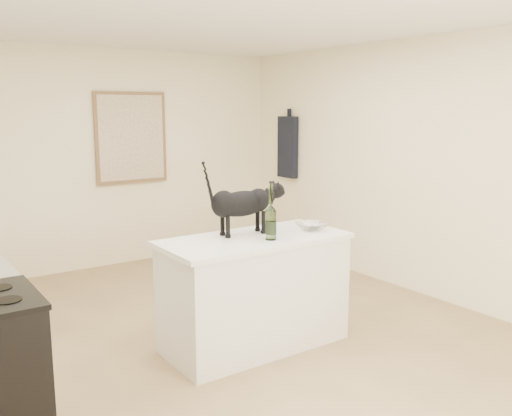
{
  "coord_description": "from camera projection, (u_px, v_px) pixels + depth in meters",
  "views": [
    {
      "loc": [
        -2.31,
        -3.68,
        1.89
      ],
      "look_at": [
        0.15,
        -0.15,
        1.12
      ],
      "focal_mm": 38.71,
      "sensor_mm": 36.0,
      "label": 1
    }
  ],
  "objects": [
    {
      "name": "artwork_frame",
      "position": [
        131.0,
        138.0,
        6.7
      ],
      "size": [
        0.9,
        0.03,
        1.1
      ],
      "primitive_type": "cube",
      "color": "brown",
      "rests_on": "wall_back"
    },
    {
      "name": "island_base",
      "position": [
        254.0,
        294.0,
        4.42
      ],
      "size": [
        1.44,
        0.67,
        0.86
      ],
      "primitive_type": "cube",
      "color": "white",
      "rests_on": "floor"
    },
    {
      "name": "floor",
      "position": [
        231.0,
        339.0,
        4.61
      ],
      "size": [
        5.5,
        5.5,
        0.0
      ],
      "primitive_type": "plane",
      "color": "tan",
      "rests_on": "ground"
    },
    {
      "name": "ceiling",
      "position": [
        228.0,
        14.0,
        4.15
      ],
      "size": [
        5.5,
        5.5,
        0.0
      ],
      "primitive_type": "plane",
      "rotation": [
        3.14,
        0.0,
        0.0
      ],
      "color": "white",
      "rests_on": "ground"
    },
    {
      "name": "wine_bottle",
      "position": [
        271.0,
        214.0,
        4.22
      ],
      "size": [
        0.09,
        0.09,
        0.4
      ],
      "primitive_type": "cylinder",
      "rotation": [
        0.0,
        0.0,
        0.0
      ],
      "color": "#2F5020",
      "rests_on": "island_top"
    },
    {
      "name": "wall_back",
      "position": [
        107.0,
        159.0,
        6.6
      ],
      "size": [
        4.5,
        0.0,
        4.5
      ],
      "primitive_type": "plane",
      "rotation": [
        1.57,
        0.0,
        0.0
      ],
      "color": "#FFECC5",
      "rests_on": "ground"
    },
    {
      "name": "glass_bowl",
      "position": [
        312.0,
        226.0,
        4.58
      ],
      "size": [
        0.29,
        0.29,
        0.06
      ],
      "primitive_type": "imported",
      "rotation": [
        0.0,
        0.0,
        -0.16
      ],
      "color": "white",
      "rests_on": "island_top"
    },
    {
      "name": "wall_right",
      "position": [
        416.0,
        168.0,
        5.64
      ],
      "size": [
        0.0,
        5.5,
        5.5
      ],
      "primitive_type": "plane",
      "rotation": [
        1.57,
        0.0,
        -1.57
      ],
      "color": "#FFECC5",
      "rests_on": "ground"
    },
    {
      "name": "black_cat",
      "position": [
        242.0,
        207.0,
        4.39
      ],
      "size": [
        0.66,
        0.25,
        0.45
      ],
      "primitive_type": null,
      "rotation": [
        0.0,
        0.0,
        -0.09
      ],
      "color": "black",
      "rests_on": "island_top"
    },
    {
      "name": "island_top",
      "position": [
        254.0,
        239.0,
        4.34
      ],
      "size": [
        1.5,
        0.7,
        0.04
      ],
      "primitive_type": "cube",
      "color": "white",
      "rests_on": "island_base"
    },
    {
      "name": "hanging_garment",
      "position": [
        288.0,
        147.0,
        7.25
      ],
      "size": [
        0.08,
        0.34,
        0.8
      ],
      "primitive_type": "cube",
      "color": "black",
      "rests_on": "wall_right"
    },
    {
      "name": "artwork_canvas",
      "position": [
        132.0,
        138.0,
        6.68
      ],
      "size": [
        0.82,
        0.0,
        1.02
      ],
      "primitive_type": "cube",
      "color": "beige",
      "rests_on": "wall_back"
    }
  ]
}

